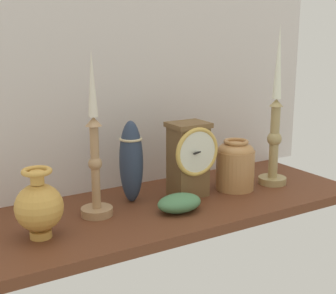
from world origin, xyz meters
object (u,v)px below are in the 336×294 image
at_px(candlestick_tall_left, 275,129).
at_px(mantel_clock, 189,158).
at_px(brass_vase_bulbous, 39,206).
at_px(tall_ceramic_vase, 131,161).
at_px(candlestick_tall_center, 95,159).
at_px(brass_vase_jar, 236,164).

bearing_deg(candlestick_tall_left, mantel_clock, 172.54).
distance_m(brass_vase_bulbous, tall_ceramic_vase, 0.27).
height_order(candlestick_tall_left, brass_vase_bulbous, candlestick_tall_left).
bearing_deg(candlestick_tall_center, candlestick_tall_left, -3.42).
relative_size(candlestick_tall_left, brass_vase_bulbous, 2.95).
distance_m(candlestick_tall_left, brass_vase_bulbous, 0.66).
bearing_deg(tall_ceramic_vase, brass_vase_bulbous, -159.58).
distance_m(candlestick_tall_center, brass_vase_jar, 0.39).
relative_size(brass_vase_jar, tall_ceramic_vase, 0.66).
xyz_separation_m(candlestick_tall_center, brass_vase_bulbous, (-0.14, -0.05, -0.07)).
distance_m(brass_vase_jar, tall_ceramic_vase, 0.29).
xyz_separation_m(candlestick_tall_left, brass_vase_bulbous, (-0.65, -0.02, -0.09)).
bearing_deg(brass_vase_bulbous, candlestick_tall_left, 2.09).
height_order(candlestick_tall_left, tall_ceramic_vase, candlestick_tall_left).
bearing_deg(brass_vase_bulbous, brass_vase_jar, 4.11).
bearing_deg(tall_ceramic_vase, candlestick_tall_center, -159.68).
relative_size(mantel_clock, candlestick_tall_left, 0.44).
relative_size(brass_vase_bulbous, tall_ceramic_vase, 0.72).
bearing_deg(candlestick_tall_left, brass_vase_bulbous, -177.91).
xyz_separation_m(candlestick_tall_left, candlestick_tall_center, (-0.51, 0.03, -0.02)).
bearing_deg(tall_ceramic_vase, mantel_clock, -14.68).
distance_m(mantel_clock, candlestick_tall_left, 0.26).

